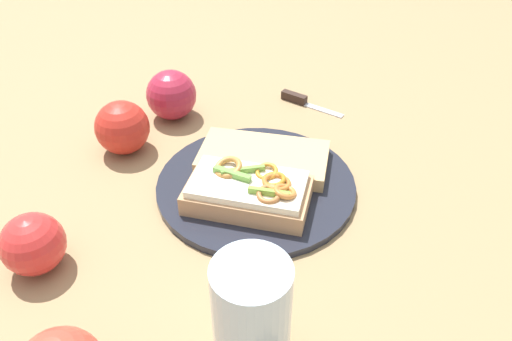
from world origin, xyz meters
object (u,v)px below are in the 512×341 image
apple_1 (171,95)px  knife (302,101)px  apple_0 (33,244)px  bread_slice_side (263,158)px  sandwich (249,191)px  apple_3 (122,128)px  plate (256,185)px  drinking_glass (252,314)px

apple_1 → knife: 0.22m
apple_0 → knife: 0.49m
bread_slice_side → sandwich: bearing=88.6°
sandwich → apple_1: apple_1 is taller
sandwich → apple_1: size_ratio=2.17×
sandwich → apple_3: size_ratio=2.20×
plate → apple_1: bearing=8.3°
bread_slice_side → apple_3: 0.21m
bread_slice_side → knife: size_ratio=1.65×
knife → plate: bearing=-75.4°
drinking_glass → bread_slice_side: bearing=-30.8°
drinking_glass → apple_1: bearing=-11.0°
plate → apple_3: apple_3 is taller
drinking_glass → apple_0: bearing=37.7°
bread_slice_side → drinking_glass: 0.29m
sandwich → bread_slice_side: sandwich is taller
bread_slice_side → knife: bread_slice_side is taller
apple_0 → bread_slice_side: bearing=-82.9°
plate → drinking_glass: 0.25m
sandwich → apple_3: (0.20, 0.10, 0.01)m
drinking_glass → knife: size_ratio=1.10×
plate → drinking_glass: size_ratio=2.26×
bread_slice_side → apple_1: size_ratio=2.22×
apple_1 → sandwich: bearing=-178.7°
sandwich → knife: bearing=-94.2°
bread_slice_side → apple_1: (0.19, 0.06, 0.02)m
plate → drinking_glass: (-0.22, 0.12, 0.05)m
apple_1 → apple_0: bearing=133.1°
apple_1 → drinking_glass: 0.45m
bread_slice_side → apple_0: (-0.04, 0.31, 0.02)m
knife → drinking_glass: bearing=-66.1°
bread_slice_side → apple_0: 0.31m
apple_0 → apple_3: size_ratio=0.90×
knife → apple_1: bearing=-135.4°
plate → sandwich: sandwich is taller
sandwich → bread_slice_side: 0.09m
sandwich → apple_0: bearing=36.0°
plate → knife: knife is taller
sandwich → apple_3: bearing=-21.4°
sandwich → apple_1: 0.26m
sandwich → apple_0: apple_0 is taller
sandwich → bread_slice_side: bearing=-89.0°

